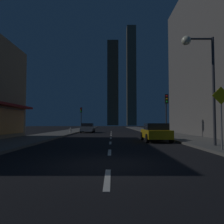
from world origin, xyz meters
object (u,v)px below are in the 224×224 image
(car_parked_near, at_px, (157,132))
(fire_hydrant_far_left, at_px, (72,130))
(street_lamp_right, at_px, (201,63))
(pedestrian_crossing_sign, at_px, (223,112))
(car_parked_far, at_px, (89,128))
(traffic_light_near_right, at_px, (168,106))
(traffic_light_far_left, at_px, (82,114))

(car_parked_near, bearing_deg, fire_hydrant_far_left, 123.61)
(street_lamp_right, height_order, pedestrian_crossing_sign, street_lamp_right)
(car_parked_near, relative_size, fire_hydrant_far_left, 6.48)
(car_parked_far, bearing_deg, car_parked_near, -65.94)
(car_parked_near, relative_size, traffic_light_near_right, 1.01)
(street_lamp_right, bearing_deg, traffic_light_far_left, 112.18)
(car_parked_near, xyz_separation_m, fire_hydrant_far_left, (-9.50, 14.30, -0.29))
(fire_hydrant_far_left, distance_m, street_lamp_right, 22.43)
(traffic_light_near_right, relative_size, street_lamp_right, 0.64)
(traffic_light_far_left, xyz_separation_m, street_lamp_right, (10.88, -26.69, 1.87))
(car_parked_near, distance_m, pedestrian_crossing_sign, 6.97)
(fire_hydrant_far_left, bearing_deg, car_parked_near, -56.39)
(car_parked_far, bearing_deg, traffic_light_near_right, -53.10)
(car_parked_near, bearing_deg, street_lamp_right, -68.60)
(car_parked_near, relative_size, traffic_light_far_left, 1.01)
(traffic_light_near_right, distance_m, traffic_light_far_left, 21.22)
(street_lamp_right, bearing_deg, traffic_light_near_right, 89.19)
(traffic_light_far_left, xyz_separation_m, pedestrian_crossing_sign, (11.10, -28.70, -1.18))
(traffic_light_near_right, distance_m, street_lamp_right, 8.75)
(car_parked_far, xyz_separation_m, traffic_light_far_left, (-1.90, 6.02, 2.45))
(traffic_light_near_right, xyz_separation_m, traffic_light_far_left, (-11.00, 18.14, 0.00))
(car_parked_far, bearing_deg, street_lamp_right, -66.51)
(car_parked_far, xyz_separation_m, street_lamp_right, (8.98, -20.66, 4.33))
(car_parked_far, bearing_deg, traffic_light_far_left, 107.51)
(car_parked_far, relative_size, street_lamp_right, 0.64)
(car_parked_near, height_order, traffic_light_near_right, traffic_light_near_right)
(car_parked_near, relative_size, pedestrian_crossing_sign, 1.34)
(car_parked_near, xyz_separation_m, traffic_light_near_right, (1.90, 4.00, 2.45))
(street_lamp_right, bearing_deg, car_parked_near, 111.40)
(pedestrian_crossing_sign, bearing_deg, street_lamp_right, 96.23)
(car_parked_far, height_order, fire_hydrant_far_left, car_parked_far)
(traffic_light_far_left, bearing_deg, traffic_light_near_right, -58.77)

